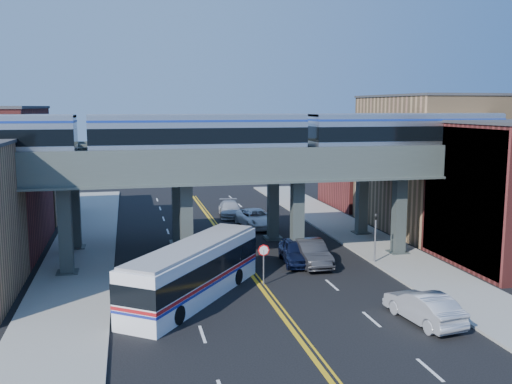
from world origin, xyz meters
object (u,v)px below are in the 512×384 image
at_px(car_lane_a, 296,251).
at_px(car_lane_d, 230,209).
at_px(stop_sign, 264,258).
at_px(traffic_signal, 375,232).
at_px(transit_train, 199,136).
at_px(car_lane_b, 311,253).
at_px(car_parked_curb, 423,307).
at_px(car_lane_c, 256,218).
at_px(transit_bus, 194,272).

relative_size(car_lane_a, car_lane_d, 0.96).
distance_m(stop_sign, traffic_signal, 9.41).
height_order(transit_train, traffic_signal, transit_train).
height_order(car_lane_b, car_parked_curb, car_lane_b).
height_order(transit_train, car_lane_c, transit_train).
xyz_separation_m(car_lane_a, car_lane_d, (-1.55, 18.31, -0.10)).
height_order(stop_sign, car_lane_b, stop_sign).
height_order(stop_sign, car_lane_c, stop_sign).
distance_m(car_lane_d, car_parked_curb, 31.04).
distance_m(stop_sign, car_lane_a, 5.69).
relative_size(traffic_signal, transit_bus, 0.36).
xyz_separation_m(traffic_signal, transit_bus, (-13.47, -4.58, -0.69)).
relative_size(transit_train, car_parked_curb, 8.98).
distance_m(traffic_signal, car_lane_d, 20.98).
distance_m(transit_train, car_lane_a, 10.74).
height_order(stop_sign, traffic_signal, traffic_signal).
xyz_separation_m(transit_train, car_lane_a, (6.77, -0.58, -8.31)).
relative_size(stop_sign, car_lane_c, 0.44).
height_order(transit_bus, car_lane_b, transit_bus).
bearing_deg(car_lane_c, car_lane_d, 98.93).
xyz_separation_m(transit_bus, car_parked_curb, (11.23, -6.37, -0.78)).
distance_m(car_lane_a, car_lane_d, 18.38).
relative_size(car_lane_a, car_parked_curb, 1.02).
bearing_deg(car_lane_a, transit_train, -179.53).
bearing_deg(transit_train, car_lane_d, 73.57).
distance_m(transit_bus, car_lane_a, 10.06).
bearing_deg(traffic_signal, stop_sign, -161.37).
bearing_deg(transit_bus, car_parked_curb, -83.74).
relative_size(traffic_signal, car_lane_d, 0.77).
bearing_deg(car_lane_c, car_lane_b, -92.29).
relative_size(transit_bus, car_lane_d, 2.15).
relative_size(traffic_signal, car_lane_c, 0.69).
height_order(transit_bus, car_lane_c, transit_bus).
bearing_deg(car_lane_a, car_lane_b, -30.86).
relative_size(transit_train, stop_sign, 17.19).
distance_m(traffic_signal, transit_bus, 14.24).
xyz_separation_m(transit_train, traffic_signal, (12.20, -2.00, -6.89)).
distance_m(transit_train, car_lane_d, 20.31).
relative_size(transit_train, transit_bus, 3.95).
bearing_deg(car_lane_a, traffic_signal, -9.24).
xyz_separation_m(stop_sign, car_lane_c, (3.43, 17.16, -0.94)).
bearing_deg(transit_bus, stop_sign, -35.14).
relative_size(car_lane_a, car_lane_b, 0.95).
bearing_deg(car_lane_d, transit_bus, -99.14).
distance_m(stop_sign, car_parked_curb, 10.41).
relative_size(transit_bus, car_lane_c, 1.93).
bearing_deg(car_lane_a, stop_sign, -122.78).
bearing_deg(car_lane_d, transit_train, -100.60).
bearing_deg(transit_train, car_lane_b, -9.12).
xyz_separation_m(stop_sign, transit_bus, (-4.57, -1.58, -0.15)).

